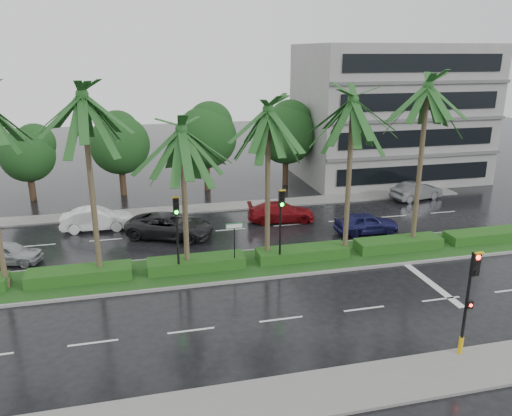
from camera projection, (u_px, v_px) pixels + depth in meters
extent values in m
plane|color=black|center=(255.00, 273.00, 26.78)|extent=(120.00, 120.00, 0.00)
cube|color=slate|center=(323.00, 392.00, 17.31)|extent=(40.00, 2.40, 0.12)
cube|color=slate|center=(218.00, 207.00, 37.89)|extent=(40.00, 2.00, 0.12)
cube|color=gray|center=(251.00, 264.00, 27.69)|extent=(36.00, 4.00, 0.14)
cube|color=#1E4617|center=(251.00, 263.00, 27.66)|extent=(35.60, 3.70, 0.02)
cube|color=#144617|center=(80.00, 274.00, 25.55)|extent=(5.20, 1.40, 0.60)
cube|color=#144617|center=(197.00, 263.00, 26.90)|extent=(5.20, 1.40, 0.60)
cube|color=#144617|center=(302.00, 253.00, 28.25)|extent=(5.20, 1.40, 0.60)
cube|color=#144617|center=(398.00, 244.00, 29.60)|extent=(5.20, 1.40, 0.60)
cube|color=#144617|center=(486.00, 235.00, 30.95)|extent=(5.20, 1.40, 0.60)
cube|color=silver|center=(38.00, 245.00, 30.57)|extent=(2.00, 0.12, 0.01)
cube|color=silver|center=(93.00, 343.00, 20.34)|extent=(2.00, 0.12, 0.01)
cube|color=silver|center=(106.00, 240.00, 31.47)|extent=(2.00, 0.12, 0.01)
cube|color=silver|center=(191.00, 330.00, 21.24)|extent=(2.00, 0.12, 0.01)
cube|color=silver|center=(170.00, 235.00, 32.37)|extent=(2.00, 0.12, 0.01)
cube|color=silver|center=(281.00, 319.00, 22.14)|extent=(2.00, 0.12, 0.01)
cube|color=silver|center=(230.00, 230.00, 33.27)|extent=(2.00, 0.12, 0.01)
cube|color=silver|center=(364.00, 309.00, 23.04)|extent=(2.00, 0.12, 0.01)
cube|color=silver|center=(288.00, 225.00, 34.17)|extent=(2.00, 0.12, 0.01)
cube|color=silver|center=(441.00, 299.00, 23.94)|extent=(2.00, 0.12, 0.01)
cube|color=silver|center=(342.00, 220.00, 35.07)|extent=(2.00, 0.12, 0.01)
cube|color=silver|center=(512.00, 290.00, 24.84)|extent=(2.00, 0.12, 0.01)
cube|color=silver|center=(394.00, 216.00, 35.97)|extent=(2.00, 0.12, 0.01)
cube|color=silver|center=(443.00, 212.00, 36.87)|extent=(2.00, 0.12, 0.01)
cube|color=silver|center=(427.00, 280.00, 25.91)|extent=(0.40, 6.00, 0.01)
cylinder|color=#4A392A|center=(6.00, 283.00, 24.78)|extent=(0.40, 0.40, 0.44)
cylinder|color=#4A392A|center=(92.00, 191.00, 24.56)|extent=(0.28, 0.28, 9.32)
cylinder|color=#4A392A|center=(100.00, 273.00, 25.89)|extent=(0.40, 0.40, 0.44)
cylinder|color=#4A392A|center=(185.00, 203.00, 25.65)|extent=(0.28, 0.28, 7.57)
cylinder|color=#4A392A|center=(188.00, 266.00, 26.72)|extent=(0.40, 0.40, 0.44)
cylinder|color=#4A392A|center=(268.00, 188.00, 26.81)|extent=(0.28, 0.28, 8.39)
cylinder|color=#4A392A|center=(267.00, 256.00, 28.01)|extent=(0.40, 0.40, 0.44)
cylinder|color=#4A392A|center=(349.00, 181.00, 27.39)|extent=(0.28, 0.28, 8.83)
cylinder|color=#4A392A|center=(345.00, 252.00, 28.65)|extent=(0.40, 0.40, 0.44)
cylinder|color=#4A392A|center=(420.00, 170.00, 28.59)|extent=(0.28, 0.28, 9.46)
cylinder|color=#4A392A|center=(412.00, 243.00, 29.94)|extent=(0.40, 0.40, 0.44)
cylinder|color=black|center=(465.00, 314.00, 18.96)|extent=(0.12, 0.12, 3.40)
cube|color=black|center=(476.00, 264.00, 18.15)|extent=(0.30, 0.18, 0.90)
cube|color=gold|center=(479.00, 253.00, 17.90)|extent=(0.34, 0.12, 0.06)
cylinder|color=#FF0C05|center=(478.00, 257.00, 17.97)|extent=(0.18, 0.04, 0.18)
cylinder|color=black|center=(477.00, 265.00, 18.06)|extent=(0.18, 0.04, 0.18)
cylinder|color=black|center=(476.00, 273.00, 18.15)|extent=(0.18, 0.04, 0.18)
cylinder|color=gold|center=(461.00, 345.00, 19.37)|extent=(0.18, 0.18, 0.70)
cube|color=black|center=(469.00, 304.00, 18.66)|extent=(0.22, 0.16, 0.32)
cylinder|color=#FF0C05|center=(471.00, 305.00, 18.58)|extent=(0.12, 0.03, 0.12)
cylinder|color=black|center=(178.00, 245.00, 25.70)|extent=(0.12, 0.12, 3.40)
cube|color=black|center=(176.00, 206.00, 24.88)|extent=(0.30, 0.18, 0.90)
cube|color=gold|center=(176.00, 197.00, 24.63)|extent=(0.34, 0.12, 0.06)
cylinder|color=black|center=(176.00, 201.00, 24.70)|extent=(0.18, 0.04, 0.18)
cylinder|color=black|center=(176.00, 206.00, 24.79)|extent=(0.18, 0.04, 0.18)
cylinder|color=#0CE519|center=(176.00, 212.00, 24.88)|extent=(0.18, 0.04, 0.18)
cylinder|color=black|center=(280.00, 236.00, 26.93)|extent=(0.12, 0.12, 3.40)
cube|color=black|center=(282.00, 199.00, 26.12)|extent=(0.30, 0.18, 0.90)
cube|color=gold|center=(282.00, 190.00, 25.87)|extent=(0.34, 0.12, 0.06)
cylinder|color=black|center=(282.00, 194.00, 25.94)|extent=(0.18, 0.04, 0.18)
cylinder|color=black|center=(282.00, 199.00, 26.03)|extent=(0.18, 0.04, 0.18)
cylinder|color=#0CE519|center=(282.00, 205.00, 26.12)|extent=(0.18, 0.04, 0.18)
cylinder|color=black|center=(234.00, 246.00, 26.58)|extent=(0.06, 0.06, 2.60)
cube|color=#0C5926|center=(234.00, 226.00, 26.21)|extent=(0.95, 0.04, 0.30)
cube|color=white|center=(234.00, 226.00, 26.19)|extent=(0.85, 0.01, 0.22)
cylinder|color=#332917|center=(32.00, 188.00, 39.55)|extent=(0.52, 0.52, 2.04)
sphere|color=#163714|center=(27.00, 155.00, 38.75)|extent=(4.20, 4.20, 4.20)
sphere|color=#163714|center=(27.00, 144.00, 38.78)|extent=(3.15, 3.15, 3.15)
cylinder|color=#332917|center=(123.00, 181.00, 41.08)|extent=(0.52, 0.52, 2.32)
sphere|color=#163714|center=(120.00, 145.00, 40.17)|extent=(4.78, 4.78, 4.78)
sphere|color=#163714|center=(119.00, 133.00, 40.17)|extent=(3.59, 3.59, 3.59)
cylinder|color=#332917|center=(207.00, 175.00, 42.63)|extent=(0.52, 0.52, 2.51)
sphere|color=#163714|center=(206.00, 137.00, 41.65)|extent=(5.17, 5.17, 5.17)
sphere|color=#163714|center=(205.00, 125.00, 41.62)|extent=(3.88, 3.88, 3.88)
cylinder|color=#332917|center=(285.00, 171.00, 44.20)|extent=(0.52, 0.52, 2.50)
sphere|color=#163714|center=(286.00, 134.00, 43.23)|extent=(5.15, 5.15, 5.15)
sphere|color=#163714|center=(285.00, 122.00, 43.20)|extent=(3.86, 3.86, 3.86)
cylinder|color=#332917|center=(358.00, 167.00, 45.77)|extent=(0.52, 0.52, 2.55)
sphere|color=#163714|center=(361.00, 130.00, 44.78)|extent=(5.24, 5.24, 5.24)
sphere|color=#163714|center=(360.00, 119.00, 44.75)|extent=(3.93, 3.93, 3.93)
cube|color=gray|center=(390.00, 113.00, 45.49)|extent=(16.00, 10.00, 12.00)
imported|color=#A4A7AC|center=(8.00, 253.00, 27.82)|extent=(2.40, 3.95, 1.26)
imported|color=white|center=(97.00, 219.00, 33.07)|extent=(1.73, 4.59, 1.50)
imported|color=black|center=(170.00, 226.00, 31.76)|extent=(4.56, 6.06, 1.53)
imported|color=maroon|center=(281.00, 212.00, 34.75)|extent=(2.47, 4.88, 1.36)
imported|color=navy|center=(366.00, 223.00, 32.44)|extent=(1.74, 4.16, 1.41)
imported|color=#4E5052|center=(416.00, 191.00, 39.86)|extent=(2.41, 4.53, 1.42)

